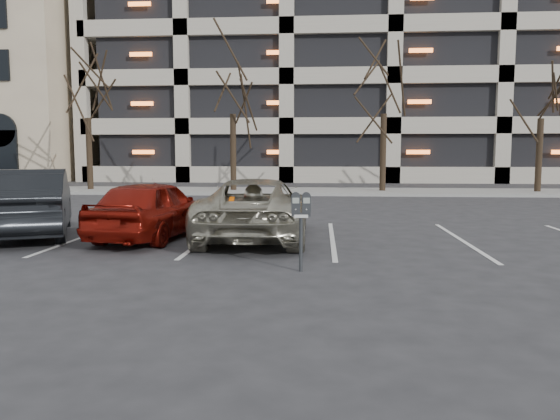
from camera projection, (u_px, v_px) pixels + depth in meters
The scene contains 12 objects.
ground at pixel (257, 258), 9.84m from camera, with size 140.00×140.00×0.00m, color #28282B.
sidewalk at pixel (297, 191), 25.69m from camera, with size 80.00×4.00×0.12m, color gray.
stall_lines at pixel (207, 237), 12.22m from camera, with size 16.90×5.20×0.00m.
parking_garage at pixel (465, 55), 41.51m from camera, with size 52.00×20.00×19.00m.
tree_a at pixel (86, 72), 25.84m from camera, with size 3.45×3.45×7.84m.
tree_b at pixel (232, 65), 25.30m from camera, with size 3.60×3.60×8.17m.
tree_c at pixel (385, 65), 24.78m from camera, with size 3.57×3.57×8.12m.
tree_d at pixel (543, 72), 24.30m from camera, with size 3.33×3.33×7.57m.
parking_meter at pixel (301, 212), 8.67m from camera, with size 0.33×0.15×1.25m.
suv_silver at pixel (256, 209), 12.02m from camera, with size 2.32×4.86×1.34m.
car_red at pixel (152, 209), 12.02m from camera, with size 1.56×3.88×1.32m, color maroon.
car_dark at pixel (30, 202), 12.45m from camera, with size 1.62×4.64×1.53m, color black.
Camera 1 is at (1.14, -9.63, 1.92)m, focal length 35.00 mm.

